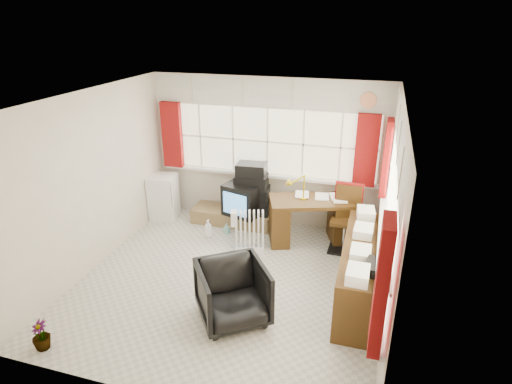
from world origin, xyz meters
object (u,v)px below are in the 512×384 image
(office_chair, at_px, (233,293))
(crt_tv, at_px, (244,199))
(radiator, at_px, (250,235))
(desk, at_px, (310,218))
(credenza, at_px, (361,269))
(tv_bench, at_px, (233,216))
(mini_fridge, at_px, (164,197))
(desk_lamp, at_px, (304,182))
(task_chair, at_px, (347,215))

(office_chair, relative_size, crt_tv, 1.11)
(radiator, bearing_deg, office_chair, -79.96)
(office_chair, bearing_deg, desk, 40.34)
(credenza, bearing_deg, tv_bench, 146.30)
(mini_fridge, bearing_deg, desk, -2.90)
(desk_lamp, relative_size, office_chair, 0.52)
(desk, xyz_separation_m, task_chair, (0.57, -0.03, 0.15))
(tv_bench, bearing_deg, office_chair, -70.60)
(desk, distance_m, office_chair, 2.23)
(office_chair, bearing_deg, mini_fridge, 97.05)
(tv_bench, bearing_deg, credenza, -33.70)
(desk_lamp, distance_m, crt_tv, 1.17)
(office_chair, distance_m, credenza, 1.69)
(radiator, bearing_deg, desk_lamp, 38.44)
(credenza, bearing_deg, office_chair, -147.78)
(desk, xyz_separation_m, radiator, (-0.83, -0.57, -0.13))
(desk_lamp, height_order, radiator, desk_lamp)
(office_chair, distance_m, mini_fridge, 3.11)
(radiator, relative_size, mini_fridge, 0.85)
(office_chair, height_order, tv_bench, office_chair)
(desk, xyz_separation_m, credenza, (0.88, -1.26, -0.01))
(credenza, relative_size, mini_fridge, 2.53)
(credenza, distance_m, tv_bench, 2.75)
(tv_bench, xyz_separation_m, mini_fridge, (-1.25, -0.13, 0.27))
(crt_tv, distance_m, mini_fridge, 1.49)
(desk, bearing_deg, desk_lamp, -174.62)
(credenza, bearing_deg, desk_lamp, 128.65)
(office_chair, distance_m, crt_tv, 2.43)
(radiator, height_order, crt_tv, crt_tv)
(desk, bearing_deg, radiator, -145.23)
(desk_lamp, xyz_separation_m, crt_tv, (-1.04, 0.20, -0.50))
(crt_tv, xyz_separation_m, mini_fridge, (-1.49, -0.05, -0.12))
(credenza, height_order, crt_tv, credenza)
(crt_tv, bearing_deg, mini_fridge, -178.02)
(desk_lamp, xyz_separation_m, task_chair, (0.69, -0.02, -0.46))
(task_chair, bearing_deg, mini_fridge, 177.11)
(desk, relative_size, credenza, 0.70)
(office_chair, bearing_deg, task_chair, 26.93)
(office_chair, height_order, mini_fridge, mini_fridge)
(tv_bench, bearing_deg, desk_lamp, -11.98)
(office_chair, relative_size, credenza, 0.40)
(desk_lamp, bearing_deg, mini_fridge, 176.72)
(mini_fridge, bearing_deg, tv_bench, 5.78)
(desk, distance_m, credenza, 1.54)
(task_chair, bearing_deg, credenza, -75.75)
(mini_fridge, bearing_deg, crt_tv, 1.98)
(credenza, bearing_deg, task_chair, 104.25)
(task_chair, distance_m, mini_fridge, 3.22)
(radiator, relative_size, crt_tv, 0.93)
(task_chair, distance_m, crt_tv, 1.74)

